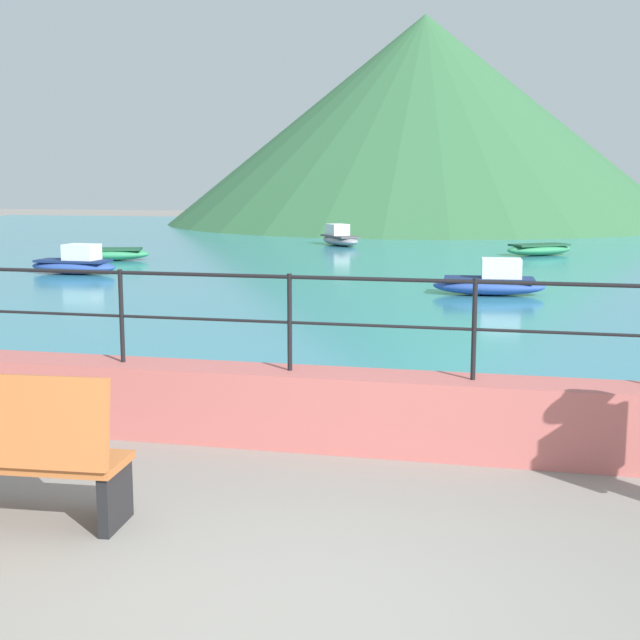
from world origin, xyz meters
The scene contains 11 objects.
ground_plane centered at (0.00, 0.00, 0.00)m, with size 120.00×120.00×0.00m, color gray.
promenade_wall centered at (0.00, 3.20, 0.35)m, with size 20.00×0.56×0.70m, color #BC605B.
railing centered at (0.00, 3.20, 1.32)m, with size 18.44×0.04×0.90m.
lake_water centered at (0.00, 25.84, 0.03)m, with size 64.00×44.32×0.06m, color teal.
hill_main centered at (-4.29, 43.81, 5.51)m, with size 27.61×27.61×11.02m, color #33663D.
bench_main centered at (-2.31, 0.84, 0.56)m, with size 1.73×0.67×1.13m.
boat_0 centered at (1.68, 24.02, 0.26)m, with size 2.40×2.06×0.36m.
boat_1 centered at (-5.29, 26.70, 0.33)m, with size 2.09×2.38×0.76m.
boat_2 centered at (-10.70, 19.38, 0.26)m, with size 2.47×1.56×0.36m.
boat_4 centered at (-9.85, 15.75, 0.33)m, with size 2.33×0.98×0.76m.
boat_5 centered at (0.59, 14.01, 0.33)m, with size 2.36×1.06×0.76m.
Camera 1 is at (1.24, -4.50, 2.46)m, focal length 49.44 mm.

